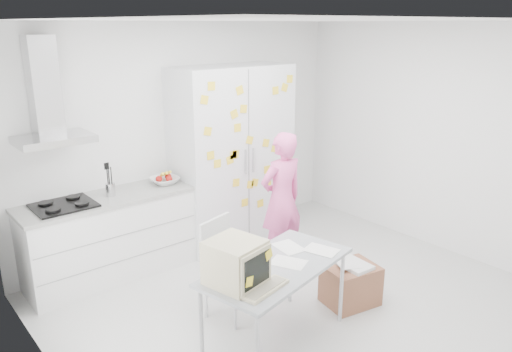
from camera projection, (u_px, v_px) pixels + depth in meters
floor at (298, 302)px, 5.02m from camera, size 4.50×4.00×0.02m
walls at (253, 157)px, 5.15m from camera, size 4.52×4.01×2.70m
ceiling at (306, 20)px, 4.22m from camera, size 4.50×4.00×0.02m
counter_run at (110, 236)px, 5.40m from camera, size 1.84×0.63×1.28m
range_hood at (46, 101)px, 4.79m from camera, size 0.70×0.48×1.01m
tall_cabinet at (232, 155)px, 6.20m from camera, size 1.50×0.68×2.20m
person at (282, 200)px, 5.61m from camera, size 0.59×0.40×1.55m
desk at (252, 266)px, 3.96m from camera, size 1.49×0.96×1.09m
chair at (225, 262)px, 4.67m from camera, size 0.52×0.52×0.95m
cardboard_box at (351, 284)px, 4.93m from camera, size 0.57×0.49×0.44m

